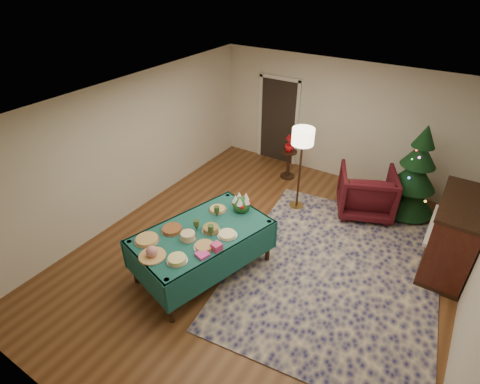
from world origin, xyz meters
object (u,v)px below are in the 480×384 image
Objects in this scene: buffet_table at (202,239)px; potted_plant at (289,147)px; floor_lamp at (303,142)px; side_table at (288,164)px; armchair at (367,190)px; piano at (453,236)px; gift_box at (217,247)px; christmas_tree at (414,176)px.

buffet_table is 3.61m from potted_plant.
floor_lamp reaches higher than side_table.
floor_lamp reaches higher than armchair.
buffet_table is 4.06m from piano.
piano is at bearing 40.78° from gift_box.
potted_plant is at bearing 125.10° from floor_lamp.
side_table is 1.71× the size of potted_plant.
side_table is 0.35× the size of christmas_tree.
armchair is 1.84m from piano.
buffet_table is at bearing -86.39° from side_table.
christmas_tree is at bearing -0.71° from potted_plant.
buffet_table is 2.27× the size of armchair.
armchair is 0.60× the size of floor_lamp.
side_table is (-0.23, 3.60, -0.34)m from buffet_table.
christmas_tree is (0.74, 0.45, 0.33)m from armchair.
christmas_tree is (2.47, 3.57, 0.19)m from buffet_table.
floor_lamp is at bearing -54.90° from side_table.
gift_box is 0.07× the size of christmas_tree.
floor_lamp reaches higher than buffet_table.
buffet_table is 0.56m from gift_box.
buffet_table is 3.63m from side_table.
armchair is at bearing -13.92° from potted_plant.
side_table is (-1.96, 0.49, -0.20)m from armchair.
buffet_table is 18.01× the size of gift_box.
gift_box reaches higher than potted_plant.
buffet_table is 1.59× the size of piano.
gift_box reaches higher than side_table.
christmas_tree is (2.02, 3.80, -0.03)m from gift_box.
christmas_tree is at bearing 26.69° from floor_lamp.
side_table is (-0.72, 1.03, -1.17)m from floor_lamp.
gift_box is 3.85m from piano.
floor_lamp is 2.30m from christmas_tree.
buffet_table reaches higher than side_table.
gift_box is at bearing 47.00° from armchair.
christmas_tree reaches higher than piano.
potted_plant reaches higher than side_table.
christmas_tree is (2.70, -0.03, 0.54)m from side_table.
armchair reaches higher than buffet_table.
piano is (3.37, 2.28, -0.03)m from buffet_table.
gift_box is 0.20× the size of side_table.
gift_box is at bearing -117.95° from christmas_tree.
potted_plant is at bearing 159.75° from piano.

